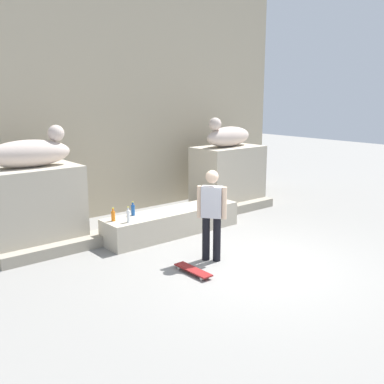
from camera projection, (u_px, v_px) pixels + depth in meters
ground_plane at (250, 264)px, 7.99m from camera, size 40.00×40.00×0.00m
facade_wall at (108, 81)px, 10.94m from camera, size 10.74×0.60×6.56m
pedestal_left at (33, 208)px, 8.67m from camera, size 1.81×1.11×1.61m
pedestal_right at (228, 177)px, 11.94m from camera, size 1.81×1.11×1.61m
statue_reclining_left at (30, 152)px, 8.45m from camera, size 1.63×0.67×0.78m
statue_reclining_right at (228, 136)px, 11.68m from camera, size 1.66×0.75×0.78m
ledge_block at (173, 222)px, 9.65m from camera, size 3.18×0.74×0.53m
skater at (212, 211)px, 7.98m from camera, size 0.38×0.45×1.67m
skateboard at (193, 270)px, 7.56m from camera, size 0.20×0.80×0.08m
bottle_blue at (133, 210)px, 9.16m from camera, size 0.08×0.08×0.29m
bottle_brown at (213, 193)px, 10.65m from camera, size 0.08×0.08×0.29m
bottle_orange at (113, 216)px, 8.77m from camera, size 0.08×0.08×0.26m
bottle_clear at (128, 216)px, 8.67m from camera, size 0.07×0.07×0.31m
stair_step at (161, 224)px, 10.02m from camera, size 7.07×0.50×0.22m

